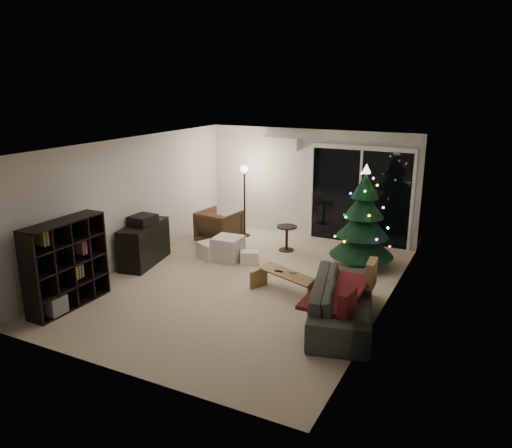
{
  "coord_description": "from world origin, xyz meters",
  "views": [
    {
      "loc": [
        3.98,
        -7.42,
        3.53
      ],
      "look_at": [
        0.1,
        0.3,
        1.05
      ],
      "focal_mm": 35.0,
      "sensor_mm": 36.0,
      "label": 1
    }
  ],
  "objects": [
    {
      "name": "coffee_table",
      "position": [
        0.86,
        -0.04,
        0.18
      ],
      "size": [
        1.2,
        0.78,
        0.36
      ],
      "primitive_type": null,
      "rotation": [
        0.0,
        0.0,
        -0.37
      ],
      "color": "brown",
      "rests_on": "floor"
    },
    {
      "name": "cardboard_box_b",
      "position": [
        -0.36,
        0.94,
        0.13
      ],
      "size": [
        0.46,
        0.42,
        0.26
      ],
      "primitive_type": "cube",
      "rotation": [
        0.0,
        0.0,
        0.47
      ],
      "color": "white",
      "rests_on": "floor"
    },
    {
      "name": "stereo",
      "position": [
        -2.25,
        0.02,
        0.91
      ],
      "size": [
        0.42,
        0.49,
        0.18
      ],
      "primitive_type": "cube",
      "color": "black",
      "rests_on": "media_cabinet"
    },
    {
      "name": "media_cabinet",
      "position": [
        -2.25,
        0.02,
        0.41
      ],
      "size": [
        0.74,
        1.39,
        0.82
      ],
      "primitive_type": "cube",
      "rotation": [
        0.0,
        0.0,
        0.2
      ],
      "color": "black",
      "rests_on": "floor"
    },
    {
      "name": "bookshelf",
      "position": [
        -2.25,
        -2.11,
        0.72
      ],
      "size": [
        0.58,
        1.48,
        1.44
      ],
      "primitive_type": null,
      "rotation": [
        0.0,
        0.0,
        0.15
      ],
      "color": "black",
      "rests_on": "floor"
    },
    {
      "name": "cushion_b",
      "position": [
        2.3,
        -1.3,
        0.59
      ],
      "size": [
        0.16,
        0.44,
        0.43
      ],
      "primitive_type": "cube",
      "rotation": [
        0.0,
        0.0,
        -0.07
      ],
      "color": "maroon",
      "rests_on": "sofa"
    },
    {
      "name": "room",
      "position": [
        0.46,
        1.49,
        1.02
      ],
      "size": [
        6.5,
        7.51,
        2.6
      ],
      "color": "beige",
      "rests_on": "ground"
    },
    {
      "name": "cardboard_box_a",
      "position": [
        -1.25,
        0.85,
        0.17
      ],
      "size": [
        0.57,
        0.52,
        0.33
      ],
      "primitive_type": "cube",
      "rotation": [
        0.0,
        0.0,
        -0.42
      ],
      "color": "white",
      "rests_on": "floor"
    },
    {
      "name": "remote_a",
      "position": [
        0.71,
        -0.04,
        0.37
      ],
      "size": [
        0.14,
        0.04,
        0.02
      ],
      "primitive_type": "cube",
      "color": "black",
      "rests_on": "coffee_table"
    },
    {
      "name": "floor_lamp",
      "position": [
        -1.34,
        2.56,
        0.81
      ],
      "size": [
        0.26,
        0.26,
        1.62
      ],
      "primitive_type": "cylinder",
      "color": "black",
      "rests_on": "floor"
    },
    {
      "name": "sofa_throw",
      "position": [
        1.95,
        -0.65,
        0.47
      ],
      "size": [
        0.7,
        1.62,
        0.05
      ],
      "primitive_type": "cube",
      "color": "maroon",
      "rests_on": "sofa"
    },
    {
      "name": "remote_b",
      "position": [
        0.96,
        0.01,
        0.37
      ],
      "size": [
        0.14,
        0.08,
        0.02
      ],
      "primitive_type": "cube",
      "rotation": [
        0.0,
        0.0,
        0.35
      ],
      "color": "slate",
      "rests_on": "coffee_table"
    },
    {
      "name": "sofa",
      "position": [
        2.05,
        -0.65,
        0.33
      ],
      "size": [
        1.39,
        2.39,
        0.66
      ],
      "primitive_type": "imported",
      "rotation": [
        0.0,
        0.0,
        1.81
      ],
      "color": "#3C4039",
      "rests_on": "floor"
    },
    {
      "name": "christmas_tree",
      "position": [
        1.66,
        1.82,
        1.02
      ],
      "size": [
        1.42,
        1.42,
        2.03
      ],
      "primitive_type": "cone",
      "rotation": [
        0.0,
        0.0,
        0.14
      ],
      "color": "#133921",
      "rests_on": "floor"
    },
    {
      "name": "side_table",
      "position": [
        -0.02,
        2.02,
        0.27
      ],
      "size": [
        0.58,
        0.58,
        0.55
      ],
      "primitive_type": "cylinder",
      "rotation": [
        0.0,
        0.0,
        -0.42
      ],
      "color": "black",
      "rests_on": "floor"
    },
    {
      "name": "cushion_a",
      "position": [
        2.3,
        -0.0,
        0.59
      ],
      "size": [
        0.17,
        0.44,
        0.43
      ],
      "primitive_type": "cube",
      "rotation": [
        0.0,
        0.0,
        0.09
      ],
      "color": "#9F7950",
      "rests_on": "sofa"
    },
    {
      "name": "armchair",
      "position": [
        -1.59,
        1.81,
        0.38
      ],
      "size": [
        0.89,
        0.92,
        0.76
      ],
      "primitive_type": "imported",
      "rotation": [
        0.0,
        0.0,
        3.04
      ],
      "color": "brown",
      "rests_on": "floor"
    },
    {
      "name": "ottoman",
      "position": [
        -0.85,
        0.91,
        0.25
      ],
      "size": [
        0.58,
        0.58,
        0.49
      ],
      "primitive_type": "cube",
      "rotation": [
        0.0,
        0.0,
        0.06
      ],
      "color": "beige",
      "rests_on": "floor"
    }
  ]
}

